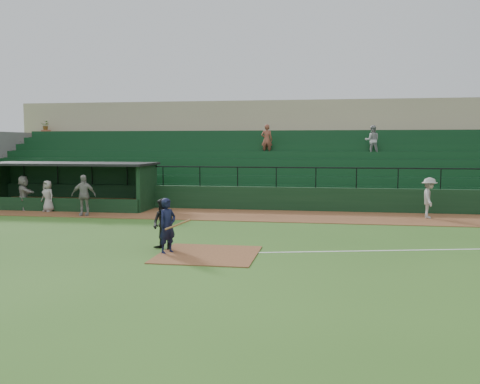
# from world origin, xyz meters

# --- Properties ---
(ground) EXTENTS (90.00, 90.00, 0.00)m
(ground) POSITION_xyz_m (0.00, 0.00, 0.00)
(ground) COLOR #315C1D
(ground) RESTS_ON ground
(warning_track) EXTENTS (40.00, 4.00, 0.03)m
(warning_track) POSITION_xyz_m (0.00, 8.00, 0.01)
(warning_track) COLOR brown
(warning_track) RESTS_ON ground
(home_plate_dirt) EXTENTS (3.00, 3.00, 0.03)m
(home_plate_dirt) POSITION_xyz_m (0.00, -1.00, 0.01)
(home_plate_dirt) COLOR brown
(home_plate_dirt) RESTS_ON ground
(foul_line) EXTENTS (17.49, 4.44, 0.01)m
(foul_line) POSITION_xyz_m (8.00, 1.20, 0.01)
(foul_line) COLOR white
(foul_line) RESTS_ON ground
(stadium_structure) EXTENTS (38.00, 13.08, 6.40)m
(stadium_structure) POSITION_xyz_m (-0.00, 16.46, 2.30)
(stadium_structure) COLOR black
(stadium_structure) RESTS_ON ground
(dugout) EXTENTS (8.90, 3.20, 2.42)m
(dugout) POSITION_xyz_m (-9.75, 9.56, 1.33)
(dugout) COLOR black
(dugout) RESTS_ON ground
(batter_at_plate) EXTENTS (1.14, 0.76, 1.73)m
(batter_at_plate) POSITION_xyz_m (-1.28, -0.98, 0.87)
(batter_at_plate) COLOR black
(batter_at_plate) RESTS_ON ground
(umpire) EXTENTS (0.99, 0.90, 1.65)m
(umpire) POSITION_xyz_m (-1.58, -0.44, 0.82)
(umpire) COLOR black
(umpire) RESTS_ON ground
(runner) EXTENTS (0.82, 1.27, 1.85)m
(runner) POSITION_xyz_m (8.15, 8.32, 0.96)
(runner) COLOR #A09A96
(runner) RESTS_ON warning_track
(dugout_player_a) EXTENTS (1.20, 0.66, 1.93)m
(dugout_player_a) POSITION_xyz_m (-7.72, 6.53, 0.99)
(dugout_player_a) COLOR gray
(dugout_player_a) RESTS_ON warning_track
(dugout_player_b) EXTENTS (0.89, 0.74, 1.56)m
(dugout_player_b) POSITION_xyz_m (-10.16, 7.62, 0.81)
(dugout_player_b) COLOR #A29C98
(dugout_player_b) RESTS_ON warning_track
(dugout_player_c) EXTENTS (1.60, 1.44, 1.77)m
(dugout_player_c) POSITION_xyz_m (-11.64, 7.92, 0.91)
(dugout_player_c) COLOR gray
(dugout_player_c) RESTS_ON warning_track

